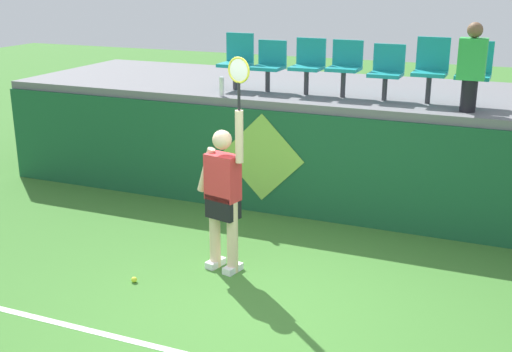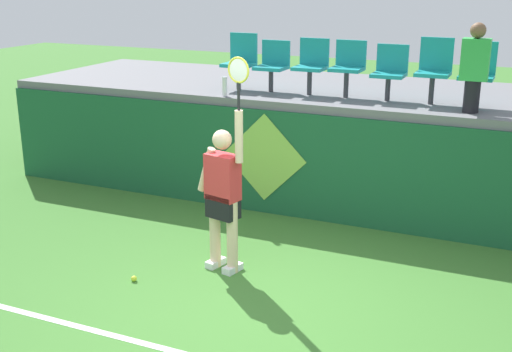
% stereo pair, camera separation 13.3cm
% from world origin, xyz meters
% --- Properties ---
extents(ground_plane, '(40.00, 40.00, 0.00)m').
position_xyz_m(ground_plane, '(0.00, 0.00, 0.00)').
color(ground_plane, '#3D752D').
extents(court_back_wall, '(10.84, 0.20, 1.51)m').
position_xyz_m(court_back_wall, '(0.00, 2.81, 0.75)').
color(court_back_wall, '#195633').
rests_on(court_back_wall, ground_plane).
extents(spectator_platform, '(10.84, 2.98, 0.12)m').
position_xyz_m(spectator_platform, '(0.00, 4.25, 1.57)').
color(spectator_platform, slate).
rests_on(spectator_platform, court_back_wall).
extents(tennis_player, '(0.74, 0.34, 2.50)m').
position_xyz_m(tennis_player, '(-0.64, 0.79, 0.95)').
color(tennis_player, white).
rests_on(tennis_player, ground_plane).
extents(tennis_ball, '(0.07, 0.07, 0.07)m').
position_xyz_m(tennis_ball, '(-1.44, 0.08, 0.03)').
color(tennis_ball, '#D1E533').
rests_on(tennis_ball, ground_plane).
extents(water_bottle, '(0.07, 0.07, 0.28)m').
position_xyz_m(water_bottle, '(-1.65, 2.87, 1.77)').
color(water_bottle, white).
rests_on(water_bottle, spectator_platform).
extents(stadium_chair_0, '(0.44, 0.42, 0.83)m').
position_xyz_m(stadium_chair_0, '(-1.71, 3.54, 2.08)').
color(stadium_chair_0, '#38383D').
rests_on(stadium_chair_0, spectator_platform).
extents(stadium_chair_1, '(0.44, 0.42, 0.74)m').
position_xyz_m(stadium_chair_1, '(-1.18, 3.53, 2.04)').
color(stadium_chair_1, '#38383D').
rests_on(stadium_chair_1, spectator_platform).
extents(stadium_chair_2, '(0.44, 0.42, 0.80)m').
position_xyz_m(stadium_chair_2, '(-0.57, 3.54, 2.08)').
color(stadium_chair_2, '#38383D').
rests_on(stadium_chair_2, spectator_platform).
extents(stadium_chair_3, '(0.44, 0.42, 0.79)m').
position_xyz_m(stadium_chair_3, '(-0.02, 3.53, 2.08)').
color(stadium_chair_3, '#38383D').
rests_on(stadium_chair_3, spectator_platform).
extents(stadium_chair_4, '(0.44, 0.42, 0.76)m').
position_xyz_m(stadium_chair_4, '(0.57, 3.54, 2.05)').
color(stadium_chair_4, '#38383D').
rests_on(stadium_chair_4, spectator_platform).
extents(stadium_chair_5, '(0.44, 0.42, 0.87)m').
position_xyz_m(stadium_chair_5, '(1.17, 3.54, 2.11)').
color(stadium_chair_5, '#38383D').
rests_on(stadium_chair_5, spectator_platform).
extents(stadium_chair_6, '(0.44, 0.42, 0.85)m').
position_xyz_m(stadium_chair_6, '(1.72, 3.54, 2.10)').
color(stadium_chair_6, '#38383D').
rests_on(stadium_chair_6, spectator_platform).
extents(spectator_0, '(0.34, 0.20, 1.12)m').
position_xyz_m(spectator_0, '(1.72, 3.12, 2.21)').
color(spectator_0, black).
rests_on(spectator_0, spectator_platform).
extents(wall_signage_mount, '(1.27, 0.01, 1.47)m').
position_xyz_m(wall_signage_mount, '(-0.96, 2.70, 0.00)').
color(wall_signage_mount, '#195633').
rests_on(wall_signage_mount, ground_plane).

